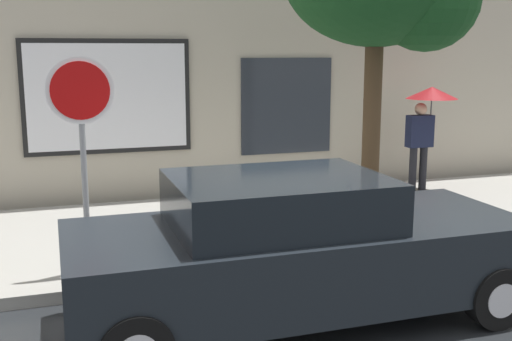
# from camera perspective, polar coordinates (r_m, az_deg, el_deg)

# --- Properties ---
(ground_plane) EXTENTS (60.00, 60.00, 0.00)m
(ground_plane) POSITION_cam_1_polar(r_m,az_deg,el_deg) (6.81, 3.84, -12.81)
(ground_plane) COLOR black
(sidewalk) EXTENTS (20.00, 4.00, 0.15)m
(sidewalk) POSITION_cam_1_polar(r_m,az_deg,el_deg) (9.46, -3.00, -5.43)
(sidewalk) COLOR gray
(sidewalk) RESTS_ON ground
(building_facade) EXTENTS (20.00, 0.67, 7.00)m
(building_facade) POSITION_cam_1_polar(r_m,az_deg,el_deg) (11.53, -6.58, 14.56)
(building_facade) COLOR #B2A893
(building_facade) RESTS_ON ground
(parked_car) EXTENTS (4.66, 1.90, 1.51)m
(parked_car) POSITION_cam_1_polar(r_m,az_deg,el_deg) (6.42, 3.59, -7.19)
(parked_car) COLOR black
(parked_car) RESTS_ON ground
(pedestrian_with_umbrella) EXTENTS (0.95, 0.95, 1.93)m
(pedestrian_with_umbrella) POSITION_cam_1_polar(r_m,az_deg,el_deg) (11.93, 15.39, 5.38)
(pedestrian_with_umbrella) COLOR black
(pedestrian_with_umbrella) RESTS_ON sidewalk
(stop_sign) EXTENTS (0.76, 0.10, 2.52)m
(stop_sign) POSITION_cam_1_polar(r_m,az_deg,el_deg) (7.41, -15.62, 4.26)
(stop_sign) COLOR gray
(stop_sign) RESTS_ON sidewalk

